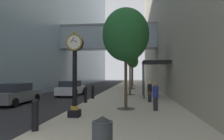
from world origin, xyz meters
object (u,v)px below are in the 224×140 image
bollard_fourth (86,94)px  car_white_mid (71,88)px  pedestrian_by_clock (155,95)px  bollard_third (75,98)px  street_tree_mid_near (130,55)px  street_tree_near (126,35)px  trash_bin (102,137)px  bollard_fifth (93,91)px  street_tree_far (133,62)px  car_grey_near (15,94)px  pedestrian_walking (150,91)px  bollard_nearest (35,114)px  street_tree_mid_far (132,53)px  street_clock (75,70)px

bollard_fourth → car_white_mid: 6.77m
bollard_fourth → pedestrian_by_clock: 5.61m
bollard_third → street_tree_mid_near: bearing=71.1°
street_tree_near → trash_bin: 8.51m
bollard_fifth → street_tree_far: street_tree_far is taller
street_tree_near → street_tree_far: 26.76m
trash_bin → bollard_third: bearing=111.3°
bollard_fifth → trash_bin: bearing=-77.1°
pedestrian_by_clock → car_grey_near: pedestrian_by_clock is taller
pedestrian_walking → car_grey_near: 10.16m
bollard_nearest → bollard_fifth: 10.34m
street_tree_near → street_tree_mid_far: bearing=90.0°
bollard_fifth → car_white_mid: size_ratio=0.25×
trash_bin → pedestrian_by_clock: pedestrian_by_clock is taller
bollard_third → bollard_fifth: same height
pedestrian_walking → street_tree_near: bearing=-116.2°
street_tree_far → street_tree_near: bearing=-90.0°
bollard_fourth → street_tree_mid_far: (3.10, 15.39, 4.64)m
pedestrian_walking → street_tree_mid_far: bearing=96.5°
bollard_third → trash_bin: 7.94m
bollard_nearest → bollard_third: size_ratio=1.00×
pedestrian_walking → car_grey_near: (-10.08, -1.31, -0.19)m
bollard_nearest → street_tree_far: 32.45m
street_tree_far → trash_bin: size_ratio=5.51×
street_tree_mid_near → pedestrian_walking: bearing=-73.6°
bollard_fourth → pedestrian_walking: (4.75, 0.89, 0.20)m
street_clock → pedestrian_walking: 7.40m
bollard_nearest → street_tree_near: 7.27m
bollard_nearest → pedestrian_by_clock: (4.84, 4.93, 0.25)m
pedestrian_by_clock → street_tree_mid_near: bearing=100.6°
street_clock → trash_bin: size_ratio=4.04×
bollard_third → car_grey_near: 5.75m
street_tree_mid_near → street_tree_mid_far: size_ratio=0.79×
bollard_fifth → street_tree_mid_near: 6.07m
street_tree_mid_far → trash_bin: street_tree_mid_far is taller
pedestrian_by_clock → car_white_mid: pedestrian_by_clock is taller
street_tree_mid_near → street_clock: bearing=-101.7°
pedestrian_by_clock → bollard_fourth: bearing=149.7°
bollard_fourth → car_grey_near: car_grey_near is taller
pedestrian_by_clock → car_white_mid: bearing=131.7°
bollard_fourth → bollard_fifth: (0.00, 2.59, 0.00)m
street_clock → pedestrian_by_clock: size_ratio=2.58×
pedestrian_walking → street_tree_mid_near: bearing=106.4°
bollard_third → car_white_mid: (-3.06, 8.63, 0.01)m
street_tree_far → car_grey_near: (-8.43, -24.73, -3.90)m
bollard_nearest → pedestrian_by_clock: 6.91m
street_clock → street_tree_near: size_ratio=0.69×
street_tree_near → trash_bin: street_tree_near is taller
bollard_third → bollard_fourth: 2.59m
car_grey_near → car_white_mid: car_white_mid is taller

